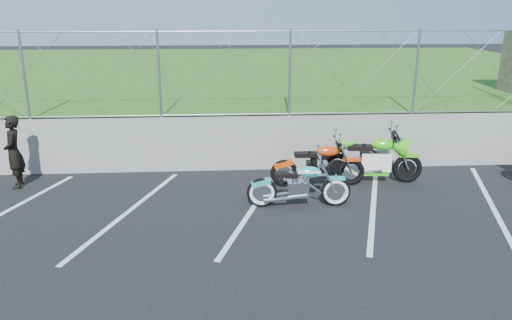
{
  "coord_description": "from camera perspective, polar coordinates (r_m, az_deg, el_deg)",
  "views": [
    {
      "loc": [
        -0.54,
        -8.06,
        3.77
      ],
      "look_at": [
        0.07,
        1.3,
        0.89
      ],
      "focal_mm": 35.0,
      "sensor_mm": 36.0,
      "label": 1
    }
  ],
  "objects": [
    {
      "name": "chain_link_fence",
      "position": [
        11.67,
        -1.07,
        9.84
      ],
      "size": [
        28.0,
        0.03,
        2.0
      ],
      "color": "gray",
      "rests_on": "retaining_wall"
    },
    {
      "name": "retaining_wall",
      "position": [
        11.99,
        -1.03,
        1.99
      ],
      "size": [
        30.0,
        0.22,
        1.3
      ],
      "primitive_type": "cube",
      "color": "slate",
      "rests_on": "ground"
    },
    {
      "name": "sportbike_green",
      "position": [
        11.41,
        13.35,
        -0.09
      ],
      "size": [
        2.21,
        0.79,
        1.14
      ],
      "rotation": [
        0.0,
        0.0,
        -0.11
      ],
      "color": "black",
      "rests_on": "ground"
    },
    {
      "name": "ground",
      "position": [
        8.92,
        0.09,
        -7.93
      ],
      "size": [
        90.0,
        90.0,
        0.0
      ],
      "primitive_type": "plane",
      "color": "black",
      "rests_on": "ground"
    },
    {
      "name": "grass_field",
      "position": [
        21.79,
        -2.31,
        8.83
      ],
      "size": [
        30.0,
        20.0,
        1.3
      ],
      "primitive_type": "cube",
      "color": "#265215",
      "rests_on": "ground"
    },
    {
      "name": "naked_orange",
      "position": [
        10.96,
        7.22,
        -0.73
      ],
      "size": [
        2.08,
        0.71,
        1.04
      ],
      "rotation": [
        0.0,
        0.0,
        -0.01
      ],
      "color": "black",
      "rests_on": "ground"
    },
    {
      "name": "parking_lines",
      "position": [
        9.97,
        6.63,
        -5.25
      ],
      "size": [
        18.29,
        4.31,
        0.01
      ],
      "color": "silver",
      "rests_on": "ground"
    },
    {
      "name": "cruiser_turquoise",
      "position": [
        9.8,
        5.08,
        -3.06
      ],
      "size": [
        2.05,
        0.65,
        1.02
      ],
      "rotation": [
        0.0,
        0.0,
        -0.03
      ],
      "color": "black",
      "rests_on": "ground"
    },
    {
      "name": "person_standing",
      "position": [
        11.91,
        -25.95,
        0.83
      ],
      "size": [
        0.52,
        0.66,
        1.58
      ],
      "primitive_type": "imported",
      "rotation": [
        0.0,
        0.0,
        -1.3
      ],
      "color": "black",
      "rests_on": "ground"
    }
  ]
}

